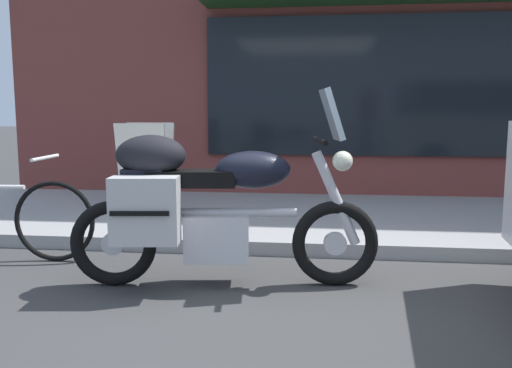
# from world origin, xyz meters

# --- Properties ---
(ground_plane) EXTENTS (80.00, 80.00, 0.00)m
(ground_plane) POSITION_xyz_m (0.00, 0.00, 0.00)
(ground_plane) COLOR #3C3C3C
(touring_motorcycle) EXTENTS (2.16, 0.83, 1.38)m
(touring_motorcycle) POSITION_xyz_m (-0.48, 0.21, 0.59)
(touring_motorcycle) COLOR black
(touring_motorcycle) RESTS_ON ground_plane
(sandwich_board_sign) EXTENTS (0.55, 0.42, 0.98)m
(sandwich_board_sign) POSITION_xyz_m (-1.61, 2.34, 0.61)
(sandwich_board_sign) COLOR silver
(sandwich_board_sign) RESTS_ON sidewalk_curb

